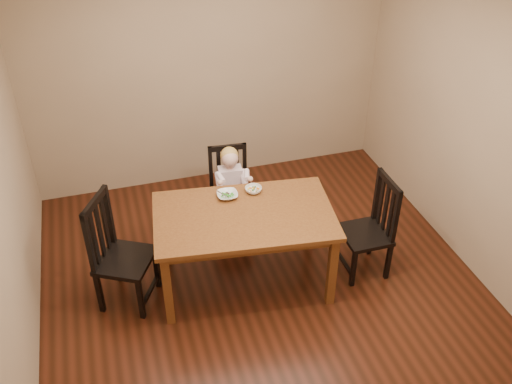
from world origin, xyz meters
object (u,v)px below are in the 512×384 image
object	(u,v)px
dining_table	(244,222)
bowl_peas	(227,195)
chair_child	(230,192)
chair_right	(370,229)
toddler	(231,184)
chair_left	(119,254)
bowl_veg	(253,190)

from	to	relation	value
dining_table	bowl_peas	xyz separation A→B (m)	(-0.08, 0.29, 0.11)
chair_child	chair_right	xyz separation A→B (m)	(1.09, -0.99, 0.03)
toddler	chair_right	bearing A→B (deg)	144.08
dining_table	chair_right	world-z (taller)	chair_right
dining_table	toddler	distance (m)	0.79
chair_left	bowl_veg	world-z (taller)	chair_left
toddler	bowl_peas	world-z (taller)	toddler
dining_table	chair_right	distance (m)	1.20
chair_right	toddler	bearing A→B (deg)	49.33
chair_left	toddler	distance (m)	1.36
chair_child	toddler	xyz separation A→B (m)	(-0.00, -0.05, 0.14)
chair_left	bowl_peas	distance (m)	1.08
bowl_veg	chair_right	bearing A→B (deg)	-25.07
chair_right	toddler	world-z (taller)	chair_right
chair_child	chair_right	distance (m)	1.47
bowl_peas	bowl_veg	bearing A→B (deg)	3.54
bowl_veg	chair_left	bearing A→B (deg)	-171.16
chair_left	bowl_peas	size ratio (longest dim) A/B	5.73
bowl_veg	bowl_peas	bearing A→B (deg)	-176.46
dining_table	toddler	xyz separation A→B (m)	(0.08, 0.78, -0.11)
chair_right	bowl_veg	size ratio (longest dim) A/B	6.50
dining_table	chair_left	xyz separation A→B (m)	(-1.10, 0.10, -0.18)
chair_left	bowl_peas	xyz separation A→B (m)	(1.03, 0.18, 0.29)
bowl_peas	bowl_veg	xyz separation A→B (m)	(0.25, 0.02, 0.00)
bowl_veg	dining_table	bearing A→B (deg)	-120.06
chair_left	toddler	xyz separation A→B (m)	(1.18, 0.68, 0.07)
dining_table	bowl_veg	bearing A→B (deg)	59.94
toddler	chair_child	bearing A→B (deg)	-90.00
chair_right	bowl_peas	bearing A→B (deg)	70.33
dining_table	bowl_peas	world-z (taller)	bowl_peas
chair_right	dining_table	bearing A→B (deg)	82.25
chair_left	bowl_veg	size ratio (longest dim) A/B	6.98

